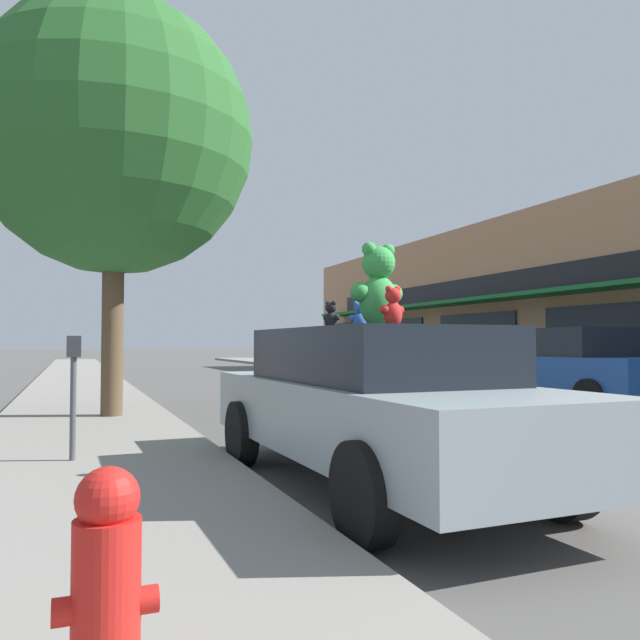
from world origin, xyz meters
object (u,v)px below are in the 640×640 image
(parked_car_far_right, at_px, (401,360))
(parked_car_far_center, at_px, (568,367))
(teddy_bear_red, at_px, (393,307))
(parking_meter, at_px, (73,381))
(teddy_bear_black, at_px, (331,316))
(teddy_bear_blue, at_px, (360,316))
(teddy_bear_purple, at_px, (395,317))
(teddy_bear_giant, at_px, (378,287))
(plush_art_car, at_px, (373,401))
(teddy_bear_orange, at_px, (387,315))
(street_tree, at_px, (115,138))
(fire_hydrant, at_px, (106,588))

(parked_car_far_right, bearing_deg, parked_car_far_center, -90.00)
(teddy_bear_red, bearing_deg, parking_meter, -53.06)
(teddy_bear_black, xyz_separation_m, parked_car_far_right, (6.99, 11.12, -0.80))
(teddy_bear_black, distance_m, parked_car_far_right, 13.16)
(teddy_bear_blue, relative_size, teddy_bear_purple, 1.38)
(teddy_bear_purple, relative_size, parked_car_far_right, 0.06)
(teddy_bear_purple, height_order, parking_meter, teddy_bear_purple)
(teddy_bear_purple, bearing_deg, teddy_bear_giant, -47.06)
(plush_art_car, bearing_deg, teddy_bear_orange, 50.23)
(parked_car_far_right, bearing_deg, teddy_bear_purple, -119.28)
(parked_car_far_right, bearing_deg, teddy_bear_giant, -119.93)
(teddy_bear_giant, bearing_deg, teddy_bear_orange, -137.10)
(plush_art_car, xyz_separation_m, street_tree, (-1.98, 5.66, 3.98))
(teddy_bear_purple, distance_m, teddy_bear_orange, 0.52)
(parked_car_far_center, bearing_deg, teddy_bear_giant, -145.07)
(teddy_bear_orange, height_order, fire_hydrant, teddy_bear_orange)
(parked_car_far_center, height_order, parked_car_far_right, parked_car_far_center)
(teddy_bear_giant, bearing_deg, teddy_bear_red, 67.69)
(teddy_bear_red, relative_size, teddy_bear_orange, 1.12)
(teddy_bear_blue, bearing_deg, parked_car_far_center, -136.89)
(teddy_bear_giant, bearing_deg, teddy_bear_blue, -116.73)
(teddy_bear_black, distance_m, fire_hydrant, 4.54)
(plush_art_car, distance_m, teddy_bear_red, 0.94)
(teddy_bear_blue, bearing_deg, teddy_bear_orange, 116.51)
(street_tree, xyz_separation_m, parking_meter, (-0.60, -3.99, -3.82))
(teddy_bear_black, height_order, street_tree, street_tree)
(teddy_bear_blue, bearing_deg, teddy_bear_purple, 98.91)
(plush_art_car, bearing_deg, street_tree, 108.32)
(street_tree, height_order, parking_meter, street_tree)
(teddy_bear_red, distance_m, parked_car_far_center, 8.63)
(teddy_bear_blue, bearing_deg, street_tree, -50.17)
(teddy_bear_blue, distance_m, fire_hydrant, 5.07)
(teddy_bear_giant, height_order, teddy_bear_orange, teddy_bear_giant)
(parked_car_far_center, bearing_deg, teddy_bear_black, -149.65)
(teddy_bear_giant, xyz_separation_m, street_tree, (-2.07, 5.60, 2.91))
(parked_car_far_center, xyz_separation_m, street_tree, (-8.84, 0.87, 3.92))
(plush_art_car, distance_m, teddy_bear_purple, 0.85)
(teddy_bear_blue, relative_size, parking_meter, 0.26)
(teddy_bear_giant, xyz_separation_m, teddy_bear_blue, (0.26, 0.97, -0.23))
(teddy_bear_giant, relative_size, teddy_bear_purple, 3.44)
(teddy_bear_red, bearing_deg, teddy_bear_blue, -118.41)
(teddy_bear_red, bearing_deg, parked_car_far_center, -157.50)
(street_tree, bearing_deg, parked_car_far_center, -5.62)
(teddy_bear_giant, relative_size, teddy_bear_black, 2.74)
(teddy_bear_purple, bearing_deg, parked_car_far_center, 158.98)
(teddy_bear_blue, height_order, fire_hydrant, teddy_bear_blue)
(teddy_bear_orange, bearing_deg, teddy_bear_purple, 87.06)
(parking_meter, bearing_deg, teddy_bear_blue, -12.40)
(plush_art_car, bearing_deg, parked_car_far_right, 58.87)
(teddy_bear_giant, height_order, fire_hydrant, teddy_bear_giant)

